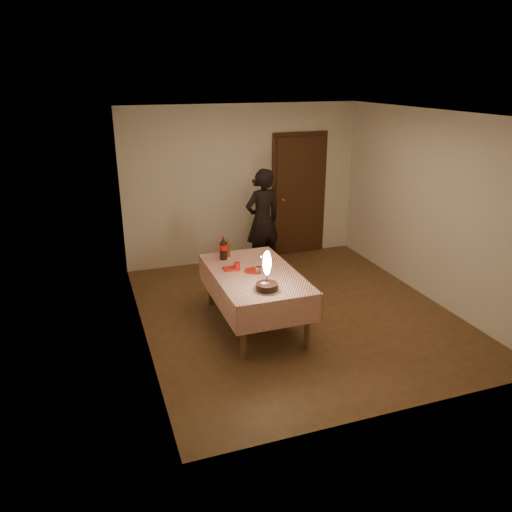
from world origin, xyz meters
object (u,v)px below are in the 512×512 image
cola_bottle (223,248)px  birthday_cake (267,280)px  red_plate (253,271)px  photographer (262,221)px  amber_bottle_left (228,248)px  red_cup (237,266)px  clear_cup (259,270)px  dining_table (255,279)px

cola_bottle → birthday_cake: bearing=-80.3°
red_plate → photographer: (0.74, 1.70, 0.12)m
birthday_cake → cola_bottle: bearing=99.7°
cola_bottle → photographer: size_ratio=0.19×
photographer → amber_bottle_left: bearing=-129.2°
cola_bottle → photographer: photographer is taller
birthday_cake → red_cup: bearing=101.2°
birthday_cake → red_plate: size_ratio=2.16×
red_cup → amber_bottle_left: size_ratio=0.39×
red_cup → clear_cup: (0.22, -0.20, -0.01)m
clear_cup → birthday_cake: bearing=-98.7°
red_cup → amber_bottle_left: bearing=86.7°
dining_table → clear_cup: bearing=-61.0°
red_plate → cola_bottle: 0.59m
amber_bottle_left → photographer: 1.41m
clear_cup → photographer: photographer is taller
cola_bottle → amber_bottle_left: size_ratio=1.25×
red_cup → clear_cup: bearing=-42.9°
red_cup → red_plate: bearing=-28.7°
dining_table → cola_bottle: (-0.24, 0.57, 0.25)m
red_plate → clear_cup: (0.04, -0.10, 0.04)m
red_cup → dining_table: bearing=-37.9°
dining_table → cola_bottle: bearing=112.6°
birthday_cake → cola_bottle: (-0.19, 1.13, 0.02)m
birthday_cake → clear_cup: size_ratio=5.29×
clear_cup → cola_bottle: bearing=113.2°
birthday_cake → cola_bottle: 1.15m
red_plate → photographer: size_ratio=0.13×
amber_bottle_left → photographer: bearing=50.8°
dining_table → birthday_cake: birthday_cake is taller
red_plate → clear_cup: bearing=-69.4°
clear_cup → red_plate: bearing=110.6°
amber_bottle_left → red_plate: bearing=-76.5°
birthday_cake → photographer: bearing=71.3°
red_plate → dining_table: bearing=-81.0°
birthday_cake → red_plate: bearing=86.4°
amber_bottle_left → dining_table: bearing=-76.8°
dining_table → photographer: size_ratio=1.03×
red_plate → photographer: 1.86m
red_plate → red_cup: (-0.18, 0.10, 0.05)m
clear_cup → red_cup: bearing=137.1°
photographer → red_plate: bearing=-113.6°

